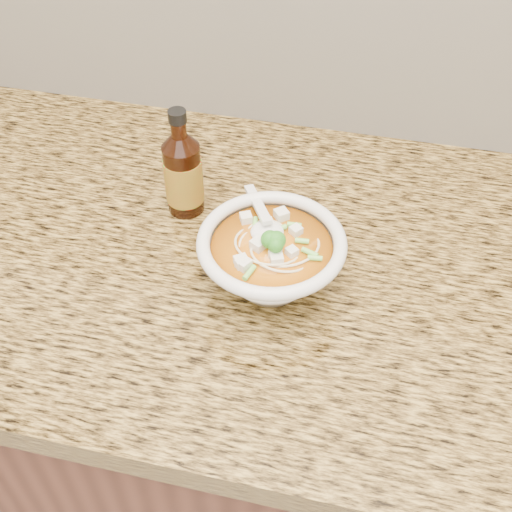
# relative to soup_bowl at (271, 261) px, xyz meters

# --- Properties ---
(cabinet) EXTENTS (4.00, 0.65, 0.86)m
(cabinet) POSITION_rel_soup_bowl_xyz_m (0.04, 0.06, -0.51)
(cabinet) COLOR #371A10
(cabinet) RESTS_ON ground
(counter_slab) EXTENTS (4.00, 0.68, 0.04)m
(counter_slab) POSITION_rel_soup_bowl_xyz_m (0.04, 0.06, -0.06)
(counter_slab) COLOR #A6833D
(counter_slab) RESTS_ON cabinet
(soup_bowl) EXTENTS (0.19, 0.20, 0.10)m
(soup_bowl) POSITION_rel_soup_bowl_xyz_m (0.00, 0.00, 0.00)
(soup_bowl) COLOR silver
(soup_bowl) RESTS_ON counter_slab
(hot_sauce_bottle) EXTENTS (0.07, 0.07, 0.17)m
(hot_sauce_bottle) POSITION_rel_soup_bowl_xyz_m (-0.15, 0.12, 0.02)
(hot_sauce_bottle) COLOR #341307
(hot_sauce_bottle) RESTS_ON counter_slab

